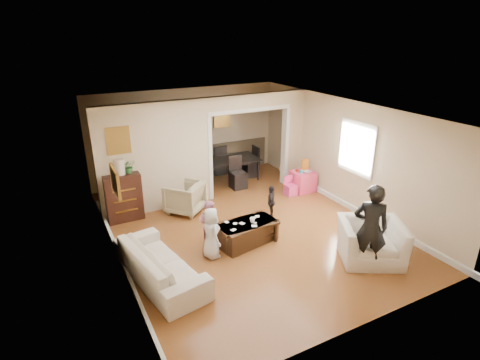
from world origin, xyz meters
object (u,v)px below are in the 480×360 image
cyan_cup (301,171)px  child_kneel_b (209,223)px  table_lamp (120,167)px  child_toddler (271,201)px  armchair_front (371,241)px  play_table (303,181)px  coffee_cup (252,220)px  armchair_back (185,197)px  dresser (123,197)px  adult_person (370,228)px  dining_table (228,170)px  sofa (160,263)px  child_kneel_a (211,233)px  coffee_table (247,232)px

cyan_cup → child_kneel_b: size_ratio=0.08×
table_lamp → cyan_cup: (4.53, -0.59, -0.70)m
child_toddler → armchair_front: bearing=56.2°
play_table → child_toddler: (-1.60, -0.95, 0.12)m
table_lamp → coffee_cup: bearing=-47.8°
armchair_back → dresser: (-1.37, 0.28, 0.18)m
child_kneel_b → adult_person: bearing=-165.6°
armchair_front → dining_table: size_ratio=0.64×
child_kneel_b → armchair_back: bearing=-34.2°
cyan_cup → armchair_back: bearing=174.4°
dining_table → child_toddler: 2.58m
sofa → adult_person: adult_person is taller
play_table → child_kneel_a: 3.97m
coffee_table → coffee_cup: 0.30m
armchair_front → table_lamp: table_lamp is taller
sofa → table_lamp: size_ratio=6.03×
sofa → dresser: (-0.05, 2.63, 0.23)m
sofa → armchair_back: armchair_back is taller
table_lamp → child_toddler: (3.03, -1.49, -0.88)m
child_kneel_a → play_table: bearing=-63.3°
child_kneel_b → child_toddler: 1.81m
dresser → child_kneel_b: (1.28, -1.94, -0.07)m
coffee_cup → dining_table: bearing=72.2°
dresser → table_lamp: table_lamp is taller
table_lamp → child_kneel_b: table_lamp is taller
coffee_table → adult_person: size_ratio=0.73×
armchair_back → coffee_cup: 2.14m
armchair_back → play_table: armchair_back is taller
play_table → dining_table: size_ratio=0.31×
table_lamp → adult_person: adult_person is taller
dresser → play_table: dresser is taller
sofa → child_kneel_b: (1.23, 0.69, 0.17)m
dining_table → adult_person: adult_person is taller
play_table → armchair_front: bearing=-104.4°
table_lamp → coffee_table: bearing=-48.6°
child_kneel_b → coffee_cup: bearing=-144.9°
play_table → child_kneel_a: bearing=-152.1°
play_table → cyan_cup: bearing=-153.4°
table_lamp → child_kneel_a: size_ratio=0.35×
sofa → child_kneel_a: 1.12m
sofa → child_toddler: (2.98, 1.14, 0.08)m
coffee_cup → child_toddler: 1.25m
coffee_cup → cyan_cup: bearing=34.8°
dresser → adult_person: (3.46, -4.07, 0.29)m
table_lamp → play_table: bearing=-6.7°
armchair_back → armchair_front: bearing=82.8°
table_lamp → play_table: size_ratio=0.64×
table_lamp → child_kneel_b: size_ratio=0.37×
armchair_front → child_toddler: 2.48m
coffee_table → cyan_cup: bearing=33.0°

